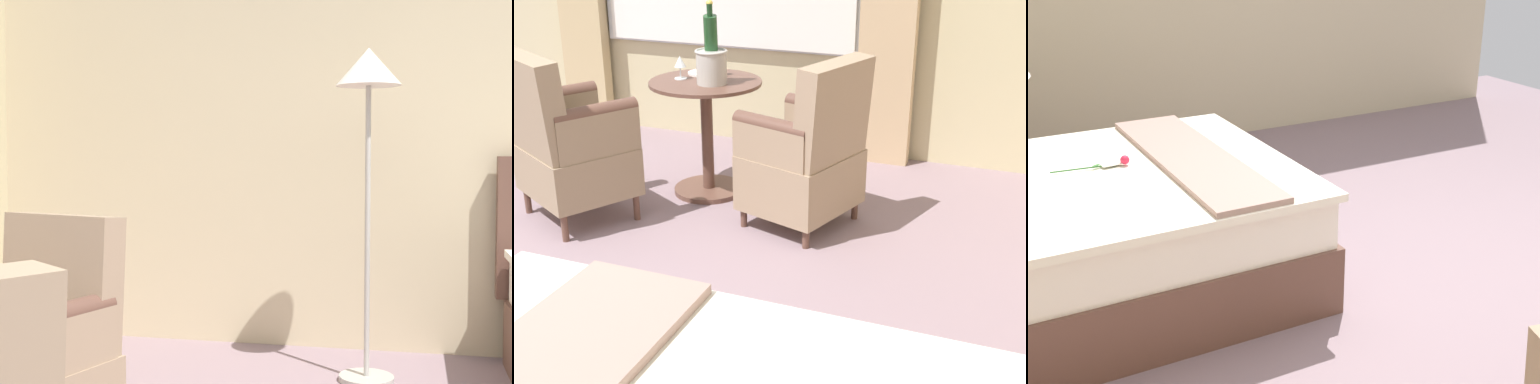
# 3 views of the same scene
# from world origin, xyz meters

# --- Properties ---
(side_table_round) EXTENTS (0.65, 0.65, 0.69)m
(side_table_round) POSITION_xyz_m (-2.06, 0.31, 0.41)
(side_table_round) COLOR brown
(side_table_round) RESTS_ON ground
(champagne_bucket) EXTENTS (0.19, 0.19, 0.47)m
(champagne_bucket) POSITION_xyz_m (-2.01, 0.37, 0.83)
(champagne_bucket) COLOR #B7B3AD
(champagne_bucket) RESTS_ON side_table_round
(wine_glass_near_bucket) EXTENTS (0.06, 0.06, 0.16)m
(wine_glass_near_bucket) POSITION_xyz_m (-2.22, 0.32, 0.80)
(wine_glass_near_bucket) COLOR white
(wine_glass_near_bucket) RESTS_ON side_table_round
(wine_glass_near_edge) EXTENTS (0.07, 0.07, 0.14)m
(wine_glass_near_edge) POSITION_xyz_m (-2.05, 0.16, 0.78)
(wine_glass_near_edge) COLOR white
(wine_glass_near_edge) RESTS_ON side_table_round
(snack_plate) EXTENTS (0.19, 0.19, 0.04)m
(snack_plate) POSITION_xyz_m (-2.22, 0.22, 0.70)
(snack_plate) COLOR white
(snack_plate) RESTS_ON side_table_round
(armchair_by_window) EXTENTS (0.67, 0.66, 0.93)m
(armchair_by_window) POSITION_xyz_m (-1.82, 1.02, 0.40)
(armchair_by_window) COLOR brown
(armchair_by_window) RESTS_ON ground
(armchair_facing_bed) EXTENTS (0.73, 0.73, 0.94)m
(armchair_facing_bed) POSITION_xyz_m (-1.43, -0.22, 0.44)
(armchair_facing_bed) COLOR brown
(armchair_facing_bed) RESTS_ON ground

